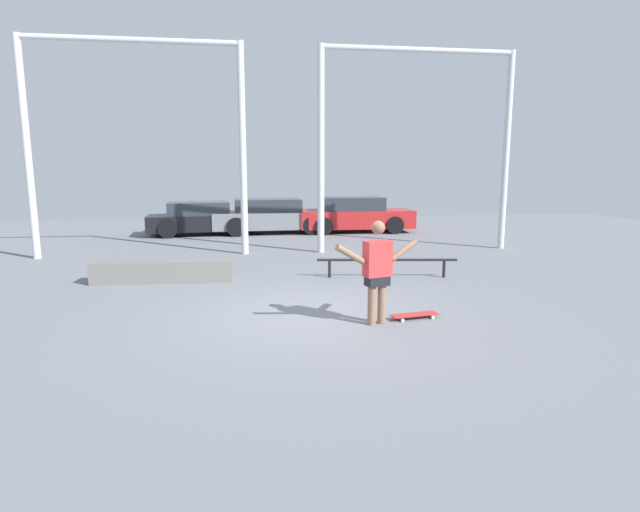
{
  "coord_description": "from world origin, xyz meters",
  "views": [
    {
      "loc": [
        -0.93,
        -8.05,
        2.37
      ],
      "look_at": [
        0.4,
        1.51,
        0.73
      ],
      "focal_mm": 28.0,
      "sensor_mm": 36.0,
      "label": 1
    }
  ],
  "objects_px": {
    "skateboard": "(415,315)",
    "parked_car_black": "(202,219)",
    "skateboarder": "(377,268)",
    "grind_rail": "(387,262)",
    "parked_car_grey": "(271,216)",
    "parked_car_red": "(354,215)",
    "grind_box": "(163,272)"
  },
  "relations": [
    {
      "from": "parked_car_red",
      "to": "grind_rail",
      "type": "bearing_deg",
      "value": -96.32
    },
    {
      "from": "skateboarder",
      "to": "skateboard",
      "type": "height_order",
      "value": "skateboarder"
    },
    {
      "from": "grind_rail",
      "to": "parked_car_grey",
      "type": "height_order",
      "value": "parked_car_grey"
    },
    {
      "from": "skateboarder",
      "to": "grind_rail",
      "type": "xyz_separation_m",
      "value": [
        1.1,
        3.38,
        -0.55
      ]
    },
    {
      "from": "skateboard",
      "to": "parked_car_grey",
      "type": "xyz_separation_m",
      "value": [
        -1.83,
        11.87,
        0.59
      ]
    },
    {
      "from": "skateboard",
      "to": "parked_car_grey",
      "type": "bearing_deg",
      "value": 88.52
    },
    {
      "from": "grind_rail",
      "to": "skateboarder",
      "type": "bearing_deg",
      "value": -108.03
    },
    {
      "from": "parked_car_black",
      "to": "parked_car_red",
      "type": "relative_size",
      "value": 0.94
    },
    {
      "from": "grind_box",
      "to": "parked_car_grey",
      "type": "distance_m",
      "value": 8.9
    },
    {
      "from": "grind_box",
      "to": "grind_rail",
      "type": "relative_size",
      "value": 0.95
    },
    {
      "from": "skateboard",
      "to": "parked_car_red",
      "type": "height_order",
      "value": "parked_car_red"
    },
    {
      "from": "skateboard",
      "to": "parked_car_black",
      "type": "distance_m",
      "value": 12.56
    },
    {
      "from": "skateboard",
      "to": "parked_car_grey",
      "type": "height_order",
      "value": "parked_car_grey"
    },
    {
      "from": "skateboard",
      "to": "parked_car_grey",
      "type": "relative_size",
      "value": 0.18
    },
    {
      "from": "skateboarder",
      "to": "parked_car_black",
      "type": "bearing_deg",
      "value": 90.56
    },
    {
      "from": "parked_car_grey",
      "to": "grind_rail",
      "type": "bearing_deg",
      "value": -77.63
    },
    {
      "from": "skateboarder",
      "to": "skateboard",
      "type": "relative_size",
      "value": 1.97
    },
    {
      "from": "grind_rail",
      "to": "parked_car_red",
      "type": "relative_size",
      "value": 0.7
    },
    {
      "from": "grind_box",
      "to": "grind_rail",
      "type": "xyz_separation_m",
      "value": [
        4.93,
        -0.21,
        0.12
      ]
    },
    {
      "from": "parked_car_grey",
      "to": "parked_car_red",
      "type": "relative_size",
      "value": 1.04
    },
    {
      "from": "grind_rail",
      "to": "parked_car_black",
      "type": "xyz_separation_m",
      "value": [
        -4.86,
        8.54,
        0.26
      ]
    },
    {
      "from": "grind_box",
      "to": "parked_car_red",
      "type": "xyz_separation_m",
      "value": [
        5.97,
        8.39,
        0.44
      ]
    },
    {
      "from": "parked_car_grey",
      "to": "skateboarder",
      "type": "bearing_deg",
      "value": -86.71
    },
    {
      "from": "parked_car_red",
      "to": "grind_box",
      "type": "bearing_deg",
      "value": -124.87
    },
    {
      "from": "grind_box",
      "to": "parked_car_black",
      "type": "height_order",
      "value": "parked_car_black"
    },
    {
      "from": "parked_car_black",
      "to": "grind_box",
      "type": "bearing_deg",
      "value": -95.84
    },
    {
      "from": "parked_car_black",
      "to": "parked_car_red",
      "type": "height_order",
      "value": "parked_car_red"
    },
    {
      "from": "skateboard",
      "to": "grind_box",
      "type": "height_order",
      "value": "grind_box"
    },
    {
      "from": "skateboard",
      "to": "parked_car_red",
      "type": "bearing_deg",
      "value": 72.76
    },
    {
      "from": "skateboarder",
      "to": "skateboard",
      "type": "bearing_deg",
      "value": -1.73
    },
    {
      "from": "skateboard",
      "to": "skateboarder",
      "type": "bearing_deg",
      "value": -175.02
    },
    {
      "from": "grind_rail",
      "to": "parked_car_red",
      "type": "bearing_deg",
      "value": 83.11
    }
  ]
}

